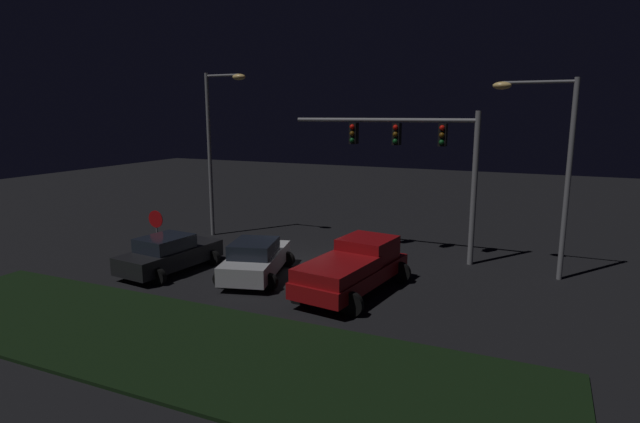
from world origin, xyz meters
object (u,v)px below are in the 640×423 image
street_lamp_right (551,153)px  traffic_signal_gantry (418,148)px  car_sedan (256,259)px  stop_sign (156,225)px  pickup_truck (355,265)px  car_sedan_far (169,254)px  street_lamp_left (216,136)px

street_lamp_right → traffic_signal_gantry: bearing=173.2°
car_sedan → stop_sign: (-5.22, 0.29, 0.82)m
pickup_truck → car_sedan: pickup_truck is taller
pickup_truck → stop_sign: 9.37m
car_sedan_far → traffic_signal_gantry: 11.38m
car_sedan → traffic_signal_gantry: 8.40m
car_sedan → street_lamp_left: street_lamp_left is taller
car_sedan → traffic_signal_gantry: bearing=-59.2°
car_sedan → street_lamp_left: 8.72m
stop_sign → car_sedan_far: bearing=-34.5°
street_lamp_right → street_lamp_left: bearing=177.9°
car_sedan → traffic_signal_gantry: size_ratio=0.57×
pickup_truck → street_lamp_left: bearing=69.9°
pickup_truck → street_lamp_right: 8.64m
street_lamp_left → street_lamp_right: (15.71, -0.58, -0.32)m
traffic_signal_gantry → stop_sign: (-10.29, -4.95, -3.34)m
pickup_truck → street_lamp_right: bearing=-45.5°
street_lamp_right → stop_sign: size_ratio=3.45×
car_sedan_far → traffic_signal_gantry: traffic_signal_gantry is taller
pickup_truck → car_sedan: (-4.13, -0.07, -0.26)m
car_sedan → car_sedan_far: size_ratio=1.03×
street_lamp_right → pickup_truck: bearing=-143.8°
car_sedan → car_sedan_far: same height
street_lamp_right → car_sedan_far: bearing=-158.9°
car_sedan_far → stop_sign: stop_sign is taller
pickup_truck → car_sedan_far: size_ratio=1.23×
pickup_truck → traffic_signal_gantry: traffic_signal_gantry is taller
pickup_truck → street_lamp_right: street_lamp_right is taller
pickup_truck → car_sedan_far: bearing=104.6°
street_lamp_left → stop_sign: size_ratio=3.76×
pickup_truck → traffic_signal_gantry: size_ratio=0.68×
traffic_signal_gantry → street_lamp_right: street_lamp_right is taller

